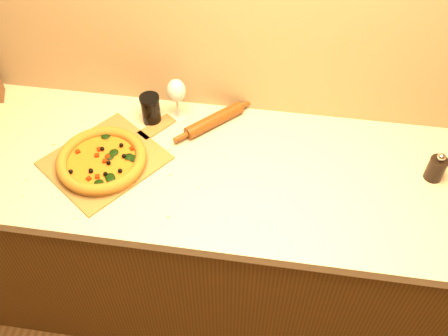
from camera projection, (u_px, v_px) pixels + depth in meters
The scene contains 9 objects.
cabinet at pixel (245, 245), 2.09m from camera, with size 2.80×0.65×0.86m, color #4B2F10.
countertop at pixel (249, 175), 1.75m from camera, with size 2.84×0.68×0.04m, color beige.
pizza_peel at pixel (108, 158), 1.77m from camera, with size 0.49×0.52×0.01m.
pizza at pixel (102, 160), 1.73m from camera, with size 0.31×0.31×0.04m.
bottle_cap at pixel (128, 169), 1.74m from camera, with size 0.02×0.02×0.01m, color black.
pepper_grinder at pixel (436, 168), 1.68m from camera, with size 0.06×0.06×0.12m.
rolling_pin at pixel (214, 120), 1.87m from camera, with size 0.27×0.27×0.05m.
wine_glass at pixel (176, 92), 1.83m from camera, with size 0.07×0.07×0.18m.
dark_jar at pixel (151, 109), 1.86m from camera, with size 0.07×0.07×0.12m.
Camera 1 is at (0.08, 0.28, 2.21)m, focal length 40.00 mm.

